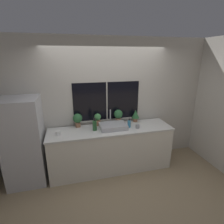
# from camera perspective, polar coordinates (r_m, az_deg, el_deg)

# --- Properties ---
(ground_plane) EXTENTS (14.00, 14.00, 0.00)m
(ground_plane) POSITION_cam_1_polar(r_m,az_deg,el_deg) (3.75, 0.90, -20.38)
(ground_plane) COLOR #937F60
(wall_back) EXTENTS (8.00, 0.09, 2.70)m
(wall_back) POSITION_cam_1_polar(r_m,az_deg,el_deg) (3.76, -1.80, 2.87)
(wall_back) COLOR #BCB7AD
(wall_back) RESTS_ON ground_plane
(wall_left) EXTENTS (0.06, 7.00, 2.70)m
(wall_left) POSITION_cam_1_polar(r_m,az_deg,el_deg) (4.69, -32.13, 3.13)
(wall_left) COLOR #BCB7AD
(wall_left) RESTS_ON ground_plane
(wall_right) EXTENTS (0.06, 7.00, 2.70)m
(wall_right) POSITION_cam_1_polar(r_m,az_deg,el_deg) (5.38, 20.43, 6.35)
(wall_right) COLOR #BCB7AD
(wall_right) RESTS_ON ground_plane
(counter) EXTENTS (2.50, 0.66, 0.92)m
(counter) POSITION_cam_1_polar(r_m,az_deg,el_deg) (3.75, -0.36, -11.89)
(counter) COLOR silver
(counter) RESTS_ON ground_plane
(refrigerator) EXTENTS (0.67, 0.72, 1.64)m
(refrigerator) POSITION_cam_1_polar(r_m,az_deg,el_deg) (3.64, -26.67, -8.58)
(refrigerator) COLOR #B7B7BC
(refrigerator) RESTS_ON ground_plane
(sink) EXTENTS (0.54, 0.44, 0.33)m
(sink) POSITION_cam_1_polar(r_m,az_deg,el_deg) (3.55, 0.32, -4.57)
(sink) COLOR #ADADB2
(sink) RESTS_ON counter
(potted_plant_far_left) EXTENTS (0.19, 0.19, 0.29)m
(potted_plant_far_left) POSITION_cam_1_polar(r_m,az_deg,el_deg) (3.63, -11.16, -2.27)
(potted_plant_far_left) COLOR #9E6B4C
(potted_plant_far_left) RESTS_ON counter
(potted_plant_center_left) EXTENTS (0.14, 0.14, 0.26)m
(potted_plant_center_left) POSITION_cam_1_polar(r_m,az_deg,el_deg) (3.68, -4.70, -2.27)
(potted_plant_center_left) COLOR #9E6B4C
(potted_plant_center_left) RESTS_ON counter
(potted_plant_center_right) EXTENTS (0.19, 0.19, 0.30)m
(potted_plant_center_right) POSITION_cam_1_polar(r_m,az_deg,el_deg) (3.76, 2.04, -1.07)
(potted_plant_center_right) COLOR #9E6B4C
(potted_plant_center_right) RESTS_ON counter
(potted_plant_far_right) EXTENTS (0.16, 0.16, 0.27)m
(potted_plant_far_right) POSITION_cam_1_polar(r_m,az_deg,el_deg) (3.89, 7.69, -0.89)
(potted_plant_far_right) COLOR #9E6B4C
(potted_plant_far_right) RESTS_ON counter
(soap_bottle) EXTENTS (0.06, 0.06, 0.19)m
(soap_bottle) POSITION_cam_1_polar(r_m,az_deg,el_deg) (3.59, 5.61, -3.83)
(soap_bottle) COLOR teal
(soap_bottle) RESTS_ON counter
(bottle_tall) EXTENTS (0.08, 0.08, 0.26)m
(bottle_tall) POSITION_cam_1_polar(r_m,az_deg,el_deg) (3.44, -5.70, -4.32)
(bottle_tall) COLOR #235128
(bottle_tall) RESTS_ON counter
(mug_white) EXTENTS (0.10, 0.10, 0.08)m
(mug_white) POSITION_cam_1_polar(r_m,az_deg,el_deg) (3.41, -17.21, -6.54)
(mug_white) COLOR white
(mug_white) RESTS_ON counter
(mug_grey) EXTENTS (0.08, 0.08, 0.08)m
(mug_grey) POSITION_cam_1_polar(r_m,az_deg,el_deg) (3.59, 8.32, -4.63)
(mug_grey) COLOR gray
(mug_grey) RESTS_ON counter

